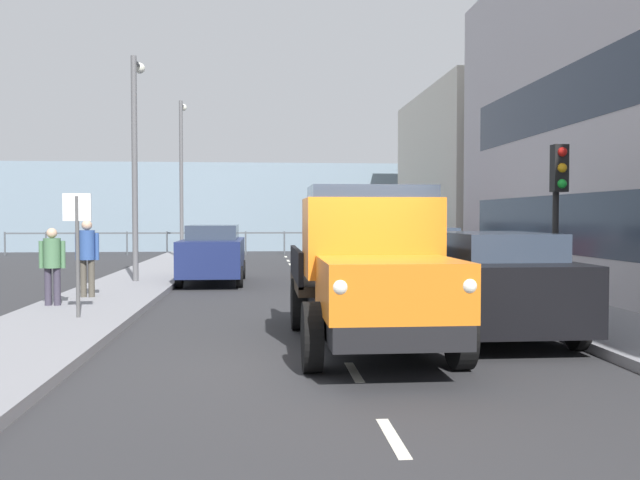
{
  "coord_description": "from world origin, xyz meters",
  "views": [
    {
      "loc": [
        1.17,
        9.03,
        1.99
      ],
      "look_at": [
        -0.61,
        -11.46,
        1.25
      ],
      "focal_mm": 37.73,
      "sensor_mm": 36.0,
      "label": 1
    }
  ],
  "objects_px": {
    "pedestrian_strolling": "(87,252)",
    "lamp_post_far": "(182,165)",
    "traffic_light_near": "(558,191)",
    "car_white_kerbside_1": "(415,260)",
    "car_maroon_kerbside_2": "(375,249)",
    "street_sign": "(77,233)",
    "car_navy_oppositeside_0": "(213,253)",
    "pedestrian_by_lamp": "(52,260)",
    "car_black_kerbside_near": "(491,282)",
    "truck_vintage_orange": "(371,271)",
    "car_teal_kerbside_3": "(353,242)",
    "lamp_post_promenade": "(136,148)"
  },
  "relations": [
    {
      "from": "pedestrian_strolling",
      "to": "lamp_post_far",
      "type": "bearing_deg",
      "value": -91.87
    },
    {
      "from": "traffic_light_near",
      "to": "car_white_kerbside_1",
      "type": "bearing_deg",
      "value": -64.02
    },
    {
      "from": "car_maroon_kerbside_2",
      "to": "lamp_post_far",
      "type": "height_order",
      "value": "lamp_post_far"
    },
    {
      "from": "pedestrian_strolling",
      "to": "street_sign",
      "type": "xyz_separation_m",
      "value": [
        -0.62,
        3.13,
        0.5
      ]
    },
    {
      "from": "car_navy_oppositeside_0",
      "to": "traffic_light_near",
      "type": "xyz_separation_m",
      "value": [
        -7.11,
        7.62,
        1.58
      ]
    },
    {
      "from": "pedestrian_by_lamp",
      "to": "car_black_kerbside_near",
      "type": "bearing_deg",
      "value": 157.21
    },
    {
      "from": "car_white_kerbside_1",
      "to": "car_navy_oppositeside_0",
      "type": "distance_m",
      "value": 6.43
    },
    {
      "from": "truck_vintage_orange",
      "to": "car_black_kerbside_near",
      "type": "xyz_separation_m",
      "value": [
        -2.18,
        -1.02,
        -0.28
      ]
    },
    {
      "from": "truck_vintage_orange",
      "to": "pedestrian_strolling",
      "type": "height_order",
      "value": "truck_vintage_orange"
    },
    {
      "from": "car_black_kerbside_near",
      "to": "car_teal_kerbside_3",
      "type": "relative_size",
      "value": 0.94
    },
    {
      "from": "car_white_kerbside_1",
      "to": "lamp_post_promenade",
      "type": "distance_m",
      "value": 8.56
    },
    {
      "from": "street_sign",
      "to": "lamp_post_promenade",
      "type": "bearing_deg",
      "value": -88.07
    },
    {
      "from": "truck_vintage_orange",
      "to": "lamp_post_far",
      "type": "bearing_deg",
      "value": -75.79
    },
    {
      "from": "car_teal_kerbside_3",
      "to": "lamp_post_promenade",
      "type": "xyz_separation_m",
      "value": [
        7.34,
        8.24,
        3.04
      ]
    },
    {
      "from": "car_teal_kerbside_3",
      "to": "street_sign",
      "type": "bearing_deg",
      "value": 65.06
    },
    {
      "from": "pedestrian_by_lamp",
      "to": "pedestrian_strolling",
      "type": "bearing_deg",
      "value": -103.7
    },
    {
      "from": "car_maroon_kerbside_2",
      "to": "pedestrian_strolling",
      "type": "distance_m",
      "value": 10.11
    },
    {
      "from": "car_navy_oppositeside_0",
      "to": "lamp_post_promenade",
      "type": "height_order",
      "value": "lamp_post_promenade"
    },
    {
      "from": "truck_vintage_orange",
      "to": "car_maroon_kerbside_2",
      "type": "height_order",
      "value": "truck_vintage_orange"
    },
    {
      "from": "car_white_kerbside_1",
      "to": "lamp_post_far",
      "type": "bearing_deg",
      "value": -61.8
    },
    {
      "from": "pedestrian_strolling",
      "to": "car_maroon_kerbside_2",
      "type": "bearing_deg",
      "value": -139.86
    },
    {
      "from": "truck_vintage_orange",
      "to": "car_white_kerbside_1",
      "type": "xyz_separation_m",
      "value": [
        -2.18,
        -6.53,
        -0.28
      ]
    },
    {
      "from": "truck_vintage_orange",
      "to": "lamp_post_promenade",
      "type": "relative_size",
      "value": 0.89
    },
    {
      "from": "truck_vintage_orange",
      "to": "street_sign",
      "type": "xyz_separation_m",
      "value": [
        4.93,
        -2.7,
        0.5
      ]
    },
    {
      "from": "lamp_post_promenade",
      "to": "car_maroon_kerbside_2",
      "type": "bearing_deg",
      "value": -160.44
    },
    {
      "from": "car_maroon_kerbside_2",
      "to": "pedestrian_strolling",
      "type": "xyz_separation_m",
      "value": [
        7.72,
        6.51,
        0.29
      ]
    },
    {
      "from": "pedestrian_by_lamp",
      "to": "pedestrian_strolling",
      "type": "xyz_separation_m",
      "value": [
        -0.34,
        -1.41,
        0.1
      ]
    },
    {
      "from": "car_white_kerbside_1",
      "to": "car_black_kerbside_near",
      "type": "bearing_deg",
      "value": 90.0
    },
    {
      "from": "car_white_kerbside_1",
      "to": "street_sign",
      "type": "relative_size",
      "value": 1.95
    },
    {
      "from": "lamp_post_promenade",
      "to": "traffic_light_near",
      "type": "bearing_deg",
      "value": 142.55
    },
    {
      "from": "car_navy_oppositeside_0",
      "to": "traffic_light_near",
      "type": "relative_size",
      "value": 1.32
    },
    {
      "from": "car_maroon_kerbside_2",
      "to": "pedestrian_strolling",
      "type": "height_order",
      "value": "pedestrian_strolling"
    },
    {
      "from": "car_white_kerbside_1",
      "to": "pedestrian_strolling",
      "type": "distance_m",
      "value": 7.76
    },
    {
      "from": "street_sign",
      "to": "car_teal_kerbside_3",
      "type": "bearing_deg",
      "value": -114.94
    },
    {
      "from": "pedestrian_strolling",
      "to": "street_sign",
      "type": "distance_m",
      "value": 3.23
    },
    {
      "from": "car_maroon_kerbside_2",
      "to": "car_navy_oppositeside_0",
      "type": "relative_size",
      "value": 1.0
    },
    {
      "from": "car_teal_kerbside_3",
      "to": "lamp_post_promenade",
      "type": "relative_size",
      "value": 0.71
    },
    {
      "from": "car_navy_oppositeside_0",
      "to": "lamp_post_far",
      "type": "height_order",
      "value": "lamp_post_far"
    },
    {
      "from": "car_maroon_kerbside_2",
      "to": "pedestrian_by_lamp",
      "type": "bearing_deg",
      "value": 44.49
    },
    {
      "from": "pedestrian_strolling",
      "to": "traffic_light_near",
      "type": "xyz_separation_m",
      "value": [
        -9.61,
        3.16,
        1.29
      ]
    },
    {
      "from": "car_white_kerbside_1",
      "to": "lamp_post_far",
      "type": "xyz_separation_m",
      "value": [
        7.26,
        -13.54,
        3.31
      ]
    },
    {
      "from": "truck_vintage_orange",
      "to": "car_teal_kerbside_3",
      "type": "bearing_deg",
      "value": -96.91
    },
    {
      "from": "truck_vintage_orange",
      "to": "car_navy_oppositeside_0",
      "type": "distance_m",
      "value": 10.73
    },
    {
      "from": "lamp_post_far",
      "to": "pedestrian_strolling",
      "type": "bearing_deg",
      "value": 88.13
    },
    {
      "from": "pedestrian_by_lamp",
      "to": "street_sign",
      "type": "relative_size",
      "value": 0.71
    },
    {
      "from": "lamp_post_far",
      "to": "street_sign",
      "type": "xyz_separation_m",
      "value": [
        -0.16,
        17.38,
        -2.52
      ]
    },
    {
      "from": "pedestrian_by_lamp",
      "to": "lamp_post_promenade",
      "type": "bearing_deg",
      "value": -97.8
    },
    {
      "from": "car_maroon_kerbside_2",
      "to": "street_sign",
      "type": "bearing_deg",
      "value": 53.62
    },
    {
      "from": "truck_vintage_orange",
      "to": "car_maroon_kerbside_2",
      "type": "xyz_separation_m",
      "value": [
        -2.18,
        -12.34,
        -0.28
      ]
    },
    {
      "from": "truck_vintage_orange",
      "to": "car_black_kerbside_near",
      "type": "height_order",
      "value": "truck_vintage_orange"
    }
  ]
}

